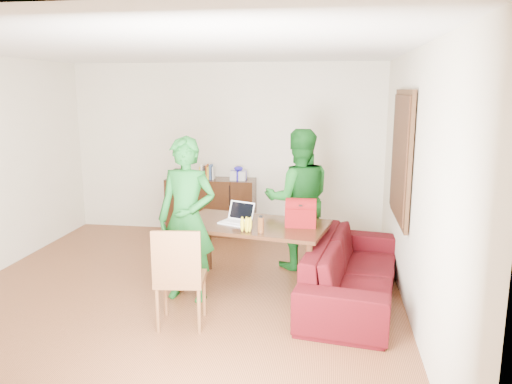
% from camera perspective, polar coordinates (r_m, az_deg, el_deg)
% --- Properties ---
extents(room, '(5.20, 5.70, 2.90)m').
position_cam_1_polar(room, '(5.54, -8.97, 1.31)').
color(room, '#482612').
rests_on(room, ground).
extents(table, '(1.80, 1.23, 0.78)m').
position_cam_1_polar(table, '(5.77, -0.30, -4.55)').
color(table, black).
rests_on(table, ground).
extents(chair, '(0.51, 0.49, 1.02)m').
position_cam_1_polar(chair, '(5.05, -8.55, -11.71)').
color(chair, brown).
rests_on(chair, ground).
extents(person_near, '(0.71, 0.51, 1.80)m').
position_cam_1_polar(person_near, '(5.48, -7.90, -3.13)').
color(person_near, '#145D1E').
rests_on(person_near, ground).
extents(person_far, '(0.99, 0.83, 1.81)m').
position_cam_1_polar(person_far, '(6.42, 4.89, -0.84)').
color(person_far, '#145B1A').
rests_on(person_far, ground).
extents(laptop, '(0.39, 0.33, 0.23)m').
position_cam_1_polar(laptop, '(5.73, -2.46, -3.19)').
color(laptop, white).
rests_on(laptop, table).
extents(bananas, '(0.18, 0.12, 0.06)m').
position_cam_1_polar(bananas, '(5.40, -1.13, -4.25)').
color(bananas, gold).
rests_on(bananas, table).
extents(bottle, '(0.08, 0.08, 0.19)m').
position_cam_1_polar(bottle, '(5.36, 0.54, -3.68)').
color(bottle, '#5A2E14').
rests_on(bottle, table).
extents(red_bag, '(0.34, 0.20, 0.25)m').
position_cam_1_polar(red_bag, '(5.61, 5.14, -2.68)').
color(red_bag, maroon).
rests_on(red_bag, table).
extents(sofa, '(1.22, 2.38, 0.66)m').
position_cam_1_polar(sofa, '(5.70, 11.02, -8.66)').
color(sofa, '#3A0907').
rests_on(sofa, ground).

